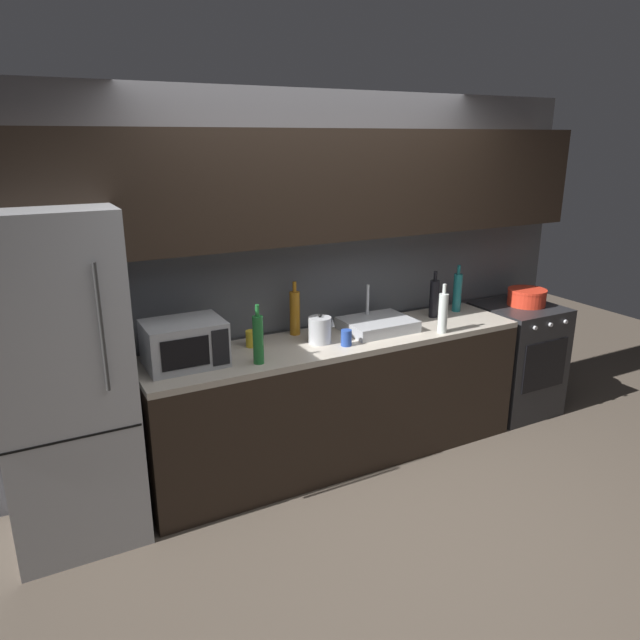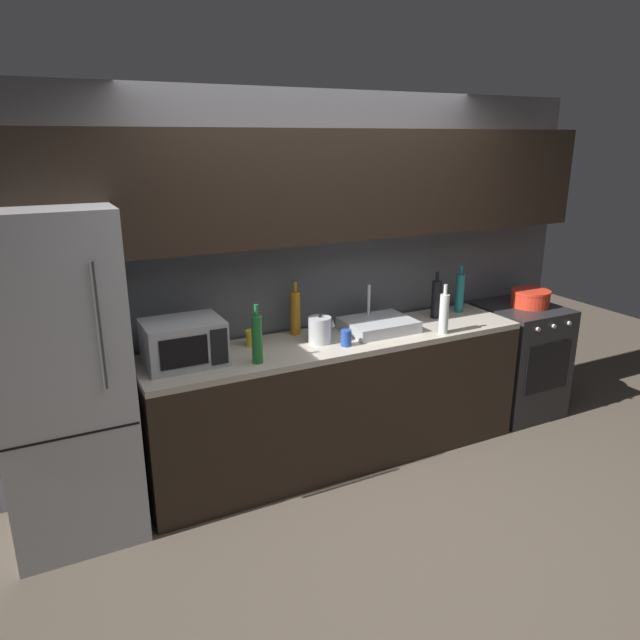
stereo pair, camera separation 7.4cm
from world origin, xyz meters
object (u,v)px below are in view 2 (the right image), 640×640
at_px(refrigerator, 62,379).
at_px(oven_range, 519,360).
at_px(wine_bottle_teal, 460,293).
at_px(mug_blue, 346,338).
at_px(wine_bottle_amber, 295,312).
at_px(microwave, 184,342).
at_px(wine_bottle_clear, 444,313).
at_px(wine_bottle_green, 257,339).
at_px(kettle, 320,330).
at_px(cooking_pot, 530,298).
at_px(wine_bottle_dark, 436,299).
at_px(mug_yellow, 252,338).

relative_size(refrigerator, oven_range, 2.08).
distance_m(oven_range, wine_bottle_teal, 0.83).
distance_m(wine_bottle_teal, mug_blue, 1.20).
bearing_deg(mug_blue, wine_bottle_teal, 13.64).
bearing_deg(wine_bottle_amber, microwave, -166.14).
distance_m(wine_bottle_amber, wine_bottle_clear, 1.02).
bearing_deg(wine_bottle_green, mug_blue, 1.96).
distance_m(kettle, wine_bottle_amber, 0.25).
distance_m(wine_bottle_clear, cooking_pot, 1.07).
relative_size(wine_bottle_green, cooking_pot, 1.20).
bearing_deg(microwave, wine_bottle_dark, 2.35).
height_order(microwave, mug_blue, microwave).
bearing_deg(wine_bottle_teal, kettle, -173.51).
xyz_separation_m(wine_bottle_dark, cooking_pot, (0.87, -0.10, -0.08)).
xyz_separation_m(microwave, mug_yellow, (0.47, 0.11, -0.08)).
xyz_separation_m(kettle, wine_bottle_dark, (1.02, 0.11, 0.06)).
bearing_deg(mug_blue, cooking_pot, 4.67).
relative_size(kettle, wine_bottle_green, 0.54).
xyz_separation_m(wine_bottle_green, cooking_pot, (2.39, 0.17, -0.09)).
relative_size(wine_bottle_clear, mug_yellow, 3.25).
bearing_deg(mug_blue, wine_bottle_dark, 14.97).
bearing_deg(refrigerator, microwave, 1.55).
height_order(oven_range, wine_bottle_clear, wine_bottle_clear).
bearing_deg(mug_yellow, wine_bottle_green, -103.92).
height_order(kettle, wine_bottle_green, wine_bottle_green).
bearing_deg(refrigerator, wine_bottle_dark, 2.14).
bearing_deg(wine_bottle_clear, wine_bottle_green, 177.51).
relative_size(wine_bottle_amber, wine_bottle_clear, 1.07).
xyz_separation_m(wine_bottle_amber, mug_blue, (0.19, -0.37, -0.10)).
xyz_separation_m(wine_bottle_amber, wine_bottle_teal, (1.35, -0.08, -0.00)).
xyz_separation_m(microwave, cooking_pot, (2.79, -0.02, -0.07)).
distance_m(refrigerator, mug_yellow, 1.16).
height_order(wine_bottle_clear, cooking_pot, wine_bottle_clear).
height_order(microwave, kettle, microwave).
bearing_deg(wine_bottle_green, kettle, 17.46).
height_order(kettle, mug_blue, kettle).
bearing_deg(wine_bottle_clear, wine_bottle_amber, 154.06).
relative_size(wine_bottle_amber, wine_bottle_dark, 1.05).
relative_size(wine_bottle_amber, wine_bottle_teal, 1.02).
distance_m(wine_bottle_amber, cooking_pot, 1.98).
xyz_separation_m(microwave, mug_blue, (1.02, -0.16, -0.08)).
relative_size(refrigerator, mug_blue, 17.55).
xyz_separation_m(oven_range, wine_bottle_dark, (-0.81, 0.10, 0.60)).
bearing_deg(refrigerator, mug_blue, -4.87).
relative_size(microwave, mug_blue, 4.31).
xyz_separation_m(kettle, wine_bottle_amber, (-0.07, 0.23, 0.07)).
xyz_separation_m(refrigerator, microwave, (0.68, 0.02, 0.10)).
height_order(wine_bottle_amber, wine_bottle_dark, wine_bottle_amber).
bearing_deg(cooking_pot, refrigerator, -180.00).
height_order(microwave, cooking_pot, microwave).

